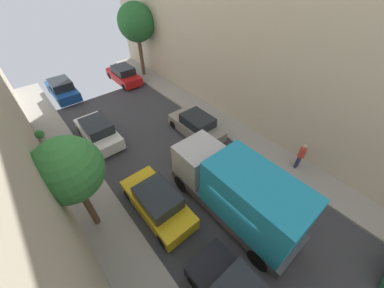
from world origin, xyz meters
name	(u,v)px	position (x,y,z in m)	size (l,w,h in m)	color
ground	(241,221)	(0.00, 0.00, 0.00)	(32.00, 32.00, 0.00)	#38383D
sidewalk_right	(296,169)	(5.00, 0.00, 0.07)	(2.00, 44.00, 0.15)	gray
parked_car_left_3	(158,202)	(-2.70, 3.00, 0.72)	(1.78, 4.20, 1.57)	gold
parked_car_left_4	(98,132)	(-2.70, 10.11, 0.72)	(1.78, 4.20, 1.57)	white
parked_car_left_5	(63,89)	(-2.70, 17.81, 0.72)	(1.78, 4.20, 1.57)	#194799
parked_car_right_2	(196,126)	(2.70, 6.35, 0.72)	(1.78, 4.20, 1.57)	gray
parked_car_right_3	(124,75)	(2.70, 17.00, 0.72)	(1.78, 4.20, 1.57)	red
delivery_truck	(237,192)	(0.00, 0.52, 1.79)	(2.26, 6.60, 3.38)	#4C4C51
pedestrian	(301,155)	(5.12, 0.12, 1.07)	(0.40, 0.36, 1.72)	#2D334C
street_tree_0	(68,170)	(-5.29, 4.32, 3.81)	(2.54, 2.54, 4.96)	brown
street_tree_1	(136,23)	(4.94, 17.16, 4.87)	(3.28, 3.28, 6.39)	brown
potted_plant_2	(40,136)	(-5.75, 12.23, 0.68)	(0.56, 0.56, 0.93)	#B2A899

